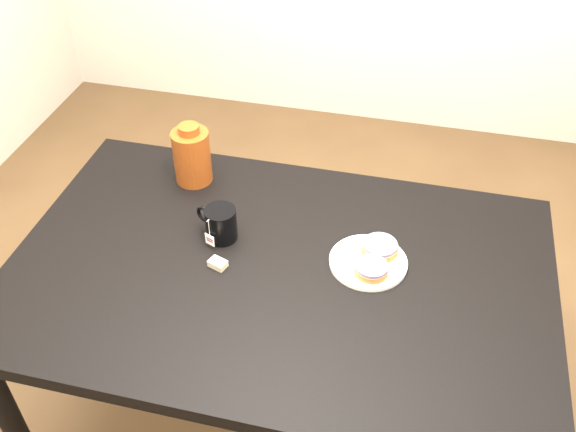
{
  "coord_description": "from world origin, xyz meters",
  "views": [
    {
      "loc": [
        0.3,
        -1.13,
        1.93
      ],
      "look_at": [
        -0.01,
        0.14,
        0.81
      ],
      "focal_mm": 40.0,
      "sensor_mm": 36.0,
      "label": 1
    }
  ],
  "objects_px": {
    "teabag_pouch": "(218,264)",
    "mug": "(220,223)",
    "bagel_back": "(380,247)",
    "plate": "(368,261)",
    "bagel_front": "(371,269)",
    "table": "(279,290)",
    "bagel_package": "(192,156)"
  },
  "relations": [
    {
      "from": "bagel_back",
      "to": "bagel_package",
      "type": "relative_size",
      "value": 0.62
    },
    {
      "from": "plate",
      "to": "teabag_pouch",
      "type": "height_order",
      "value": "teabag_pouch"
    },
    {
      "from": "table",
      "to": "teabag_pouch",
      "type": "distance_m",
      "value": 0.18
    },
    {
      "from": "bagel_back",
      "to": "mug",
      "type": "distance_m",
      "value": 0.43
    },
    {
      "from": "bagel_back",
      "to": "bagel_package",
      "type": "height_order",
      "value": "bagel_package"
    },
    {
      "from": "bagel_back",
      "to": "bagel_front",
      "type": "bearing_deg",
      "value": -97.15
    },
    {
      "from": "table",
      "to": "bagel_back",
      "type": "bearing_deg",
      "value": 24.85
    },
    {
      "from": "table",
      "to": "mug",
      "type": "xyz_separation_m",
      "value": [
        -0.18,
        0.08,
        0.13
      ]
    },
    {
      "from": "table",
      "to": "bagel_package",
      "type": "distance_m",
      "value": 0.49
    },
    {
      "from": "plate",
      "to": "teabag_pouch",
      "type": "xyz_separation_m",
      "value": [
        -0.38,
        -0.1,
        0.0
      ]
    },
    {
      "from": "table",
      "to": "bagel_package",
      "type": "xyz_separation_m",
      "value": [
        -0.34,
        0.31,
        0.17
      ]
    },
    {
      "from": "table",
      "to": "teabag_pouch",
      "type": "bearing_deg",
      "value": -169.3
    },
    {
      "from": "mug",
      "to": "plate",
      "type": "bearing_deg",
      "value": 20.57
    },
    {
      "from": "plate",
      "to": "bagel_package",
      "type": "height_order",
      "value": "bagel_package"
    },
    {
      "from": "table",
      "to": "plate",
      "type": "height_order",
      "value": "plate"
    },
    {
      "from": "teabag_pouch",
      "to": "bagel_package",
      "type": "height_order",
      "value": "bagel_package"
    },
    {
      "from": "bagel_back",
      "to": "bagel_package",
      "type": "distance_m",
      "value": 0.62
    },
    {
      "from": "teabag_pouch",
      "to": "mug",
      "type": "bearing_deg",
      "value": 103.44
    },
    {
      "from": "bagel_front",
      "to": "bagel_package",
      "type": "distance_m",
      "value": 0.64
    },
    {
      "from": "bagel_back",
      "to": "mug",
      "type": "relative_size",
      "value": 0.86
    },
    {
      "from": "table",
      "to": "plate",
      "type": "distance_m",
      "value": 0.25
    },
    {
      "from": "mug",
      "to": "bagel_back",
      "type": "bearing_deg",
      "value": 26.4
    },
    {
      "from": "mug",
      "to": "table",
      "type": "bearing_deg",
      "value": -2.04
    },
    {
      "from": "table",
      "to": "mug",
      "type": "bearing_deg",
      "value": 156.0
    },
    {
      "from": "bagel_front",
      "to": "bagel_back",
      "type": "bearing_deg",
      "value": 82.85
    },
    {
      "from": "bagel_back",
      "to": "mug",
      "type": "height_order",
      "value": "mug"
    },
    {
      "from": "bagel_front",
      "to": "table",
      "type": "bearing_deg",
      "value": -172.82
    },
    {
      "from": "table",
      "to": "bagel_front",
      "type": "distance_m",
      "value": 0.26
    },
    {
      "from": "teabag_pouch",
      "to": "bagel_front",
      "type": "bearing_deg",
      "value": 8.59
    },
    {
      "from": "bagel_back",
      "to": "teabag_pouch",
      "type": "xyz_separation_m",
      "value": [
        -0.4,
        -0.14,
        -0.02
      ]
    },
    {
      "from": "bagel_front",
      "to": "teabag_pouch",
      "type": "distance_m",
      "value": 0.39
    },
    {
      "from": "bagel_front",
      "to": "bagel_package",
      "type": "xyz_separation_m",
      "value": [
        -0.58,
        0.28,
        0.06
      ]
    }
  ]
}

